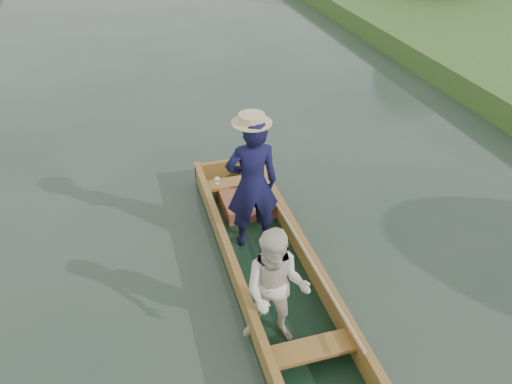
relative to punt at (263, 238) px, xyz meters
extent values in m
plane|color=#283D30|center=(0.08, 0.03, -0.64)|extent=(120.00, 120.00, 0.00)
cube|color=black|center=(0.08, 0.03, -0.60)|extent=(1.10, 5.00, 0.08)
cube|color=#A27432|center=(-0.43, 0.03, -0.40)|extent=(0.08, 5.00, 0.32)
cube|color=#A27432|center=(0.59, 0.03, -0.40)|extent=(0.08, 5.00, 0.32)
cube|color=#A27432|center=(0.08, 2.49, -0.40)|extent=(1.10, 0.08, 0.32)
cube|color=#A27432|center=(-0.43, 0.03, -0.22)|extent=(0.10, 5.00, 0.04)
cube|color=#A27432|center=(0.59, 0.03, -0.22)|extent=(0.10, 5.00, 0.04)
cube|color=#A27432|center=(0.08, 1.93, -0.34)|extent=(0.94, 0.30, 0.05)
cube|color=#A27432|center=(0.08, -1.57, -0.34)|extent=(0.94, 0.30, 0.05)
imported|color=#121138|center=(0.03, 0.64, 0.43)|extent=(0.76, 0.53, 2.00)
cylinder|color=beige|center=(0.03, 0.64, 1.39)|extent=(0.52, 0.52, 0.12)
imported|color=silver|center=(-0.20, -1.12, 0.21)|extent=(0.93, 0.84, 1.55)
cube|color=#AC4237|center=(0.21, 1.53, -0.45)|extent=(0.85, 0.90, 0.22)
sphere|color=tan|center=(0.47, 1.43, -0.24)|extent=(0.18, 0.18, 0.18)
sphere|color=tan|center=(0.47, 1.42, -0.10)|extent=(0.14, 0.14, 0.14)
sphere|color=tan|center=(0.42, 1.42, -0.04)|extent=(0.05, 0.05, 0.05)
sphere|color=tan|center=(0.52, 1.42, -0.04)|extent=(0.05, 0.05, 0.05)
sphere|color=tan|center=(0.47, 1.36, -0.12)|extent=(0.06, 0.06, 0.06)
sphere|color=tan|center=(0.38, 1.41, -0.22)|extent=(0.06, 0.06, 0.06)
sphere|color=tan|center=(0.55, 1.41, -0.22)|extent=(0.06, 0.06, 0.06)
sphere|color=tan|center=(0.42, 1.40, -0.32)|extent=(0.07, 0.07, 0.07)
sphere|color=tan|center=(0.51, 1.40, -0.32)|extent=(0.07, 0.07, 0.07)
cylinder|color=silver|center=(-0.20, 1.93, -0.31)|extent=(0.07, 0.07, 0.01)
cylinder|color=silver|center=(-0.20, 1.93, -0.27)|extent=(0.01, 0.01, 0.08)
ellipsoid|color=silver|center=(-0.20, 1.93, -0.22)|extent=(0.09, 0.09, 0.05)
cylinder|color=tan|center=(0.51, 0.06, -0.18)|extent=(0.04, 4.00, 0.18)
camera|label=1|loc=(-1.50, -4.82, 4.13)|focal=35.00mm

